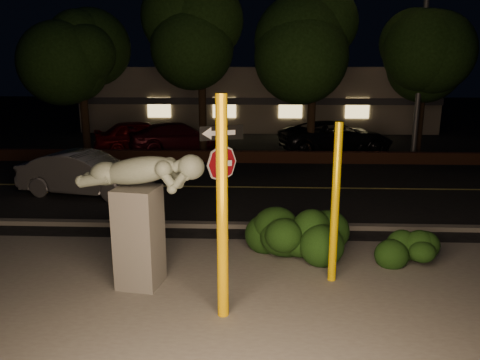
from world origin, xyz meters
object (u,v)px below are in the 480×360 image
(silver_sedan, at_px, (86,173))
(parked_car_red, at_px, (143,136))
(yellow_pole_left, at_px, (222,211))
(parked_car_darkred, at_px, (179,137))
(parked_car_dark, at_px, (336,137))
(yellow_pole_right, at_px, (335,204))
(signpost, at_px, (222,164))
(sculpture, at_px, (140,205))

(silver_sedan, xyz_separation_m, parked_car_red, (-0.04, 7.71, 0.08))
(silver_sedan, bearing_deg, yellow_pole_left, -135.36)
(parked_car_darkred, bearing_deg, parked_car_dark, -112.65)
(yellow_pole_right, distance_m, parked_car_red, 15.45)
(signpost, distance_m, parked_car_darkred, 12.89)
(yellow_pole_left, bearing_deg, parked_car_dark, 74.74)
(signpost, bearing_deg, yellow_pole_right, -53.67)
(yellow_pole_left, relative_size, yellow_pole_right, 1.19)
(sculpture, xyz_separation_m, silver_sedan, (-3.43, 6.36, -0.89))
(signpost, distance_m, silver_sedan, 6.82)
(sculpture, bearing_deg, parked_car_red, 112.97)
(yellow_pole_left, distance_m, yellow_pole_right, 2.47)
(yellow_pole_right, xyz_separation_m, parked_car_dark, (2.21, 14.05, -0.80))
(silver_sedan, bearing_deg, yellow_pole_right, -120.01)
(parked_car_red, bearing_deg, silver_sedan, 161.55)
(yellow_pole_left, height_order, parked_car_darkred, yellow_pole_left)
(yellow_pole_left, relative_size, parked_car_dark, 0.68)
(yellow_pole_right, distance_m, parked_car_dark, 14.25)
(yellow_pole_left, distance_m, sculpture, 1.94)
(signpost, xyz_separation_m, parked_car_dark, (4.44, 12.69, -1.27))
(signpost, relative_size, parked_car_dark, 0.53)
(parked_car_red, bearing_deg, signpost, -177.34)
(yellow_pole_left, xyz_separation_m, silver_sedan, (-5.03, 7.41, -1.14))
(yellow_pole_right, relative_size, parked_car_dark, 0.57)
(silver_sedan, xyz_separation_m, parked_car_dark, (9.25, 8.04, 0.05))
(silver_sedan, bearing_deg, parked_car_darkred, -1.75)
(yellow_pole_left, xyz_separation_m, parked_car_darkred, (-3.34, 15.21, -1.12))
(silver_sedan, distance_m, parked_car_dark, 12.26)
(sculpture, bearing_deg, parked_car_darkred, 106.11)
(signpost, xyz_separation_m, parked_car_darkred, (-3.11, 12.44, -1.31))
(yellow_pole_right, xyz_separation_m, sculpture, (-3.61, -0.35, 0.04))
(sculpture, distance_m, parked_car_dark, 15.56)
(yellow_pole_left, height_order, yellow_pole_right, yellow_pole_left)
(signpost, relative_size, sculpture, 1.10)
(yellow_pole_left, xyz_separation_m, yellow_pole_right, (2.01, 1.40, -0.29))
(signpost, height_order, silver_sedan, signpost)
(silver_sedan, bearing_deg, sculpture, -141.18)
(yellow_pole_left, relative_size, parked_car_darkred, 0.74)
(parked_car_dark, bearing_deg, sculpture, 146.27)
(parked_car_red, bearing_deg, sculpture, 175.10)
(yellow_pole_left, distance_m, parked_car_red, 15.98)
(sculpture, distance_m, parked_car_red, 14.51)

